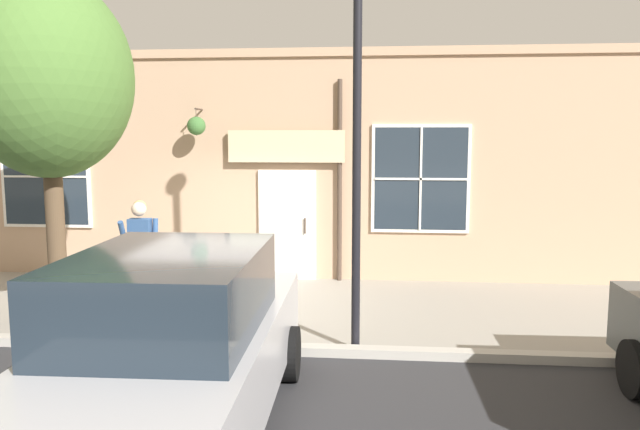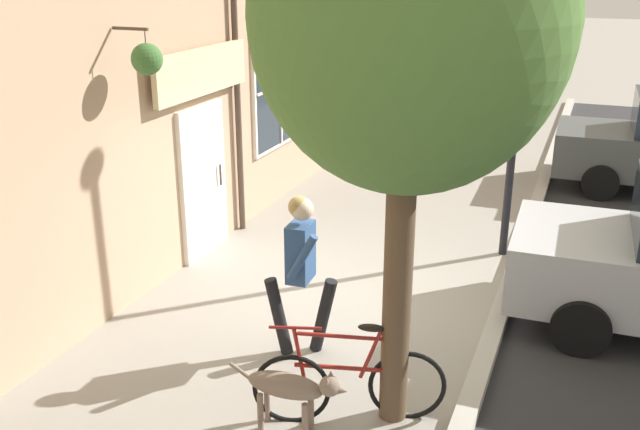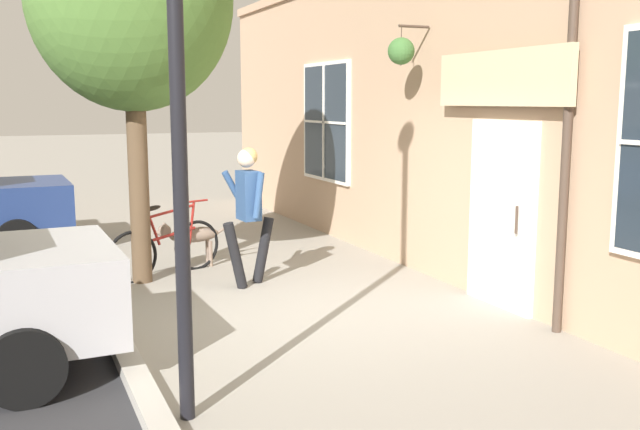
# 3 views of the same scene
# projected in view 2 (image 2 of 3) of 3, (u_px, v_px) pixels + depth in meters

# --- Properties ---
(ground_plane) EXTENTS (90.00, 90.00, 0.00)m
(ground_plane) POSITION_uv_depth(u_px,v_px,m) (333.00, 297.00, 8.80)
(ground_plane) COLOR gray
(storefront_facade) EXTENTS (0.95, 18.00, 4.36)m
(storefront_facade) POSITION_uv_depth(u_px,v_px,m) (157.00, 107.00, 8.85)
(storefront_facade) COLOR tan
(storefront_facade) RESTS_ON ground_plane
(pedestrian_walking) EXTENTS (0.74, 0.55, 1.75)m
(pedestrian_walking) POSITION_uv_depth(u_px,v_px,m) (301.00, 260.00, 7.23)
(pedestrian_walking) COLOR black
(pedestrian_walking) RESTS_ON ground_plane
(dog_on_leash) EXTENTS (1.11, 0.26, 0.66)m
(dog_on_leash) POSITION_uv_depth(u_px,v_px,m) (292.00, 388.00, 6.17)
(dog_on_leash) COLOR #7F6B5B
(dog_on_leash) RESTS_ON ground_plane
(street_tree_by_curb) EXTENTS (2.49, 2.24, 4.91)m
(street_tree_by_curb) POSITION_uv_depth(u_px,v_px,m) (413.00, 26.00, 5.35)
(street_tree_by_curb) COLOR brown
(street_tree_by_curb) RESTS_ON ground_plane
(leaning_bicycle) EXTENTS (1.63, 0.70, 0.99)m
(leaning_bicycle) POSITION_uv_depth(u_px,v_px,m) (349.00, 383.00, 6.36)
(leaning_bicycle) COLOR black
(leaning_bicycle) RESTS_ON ground_plane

